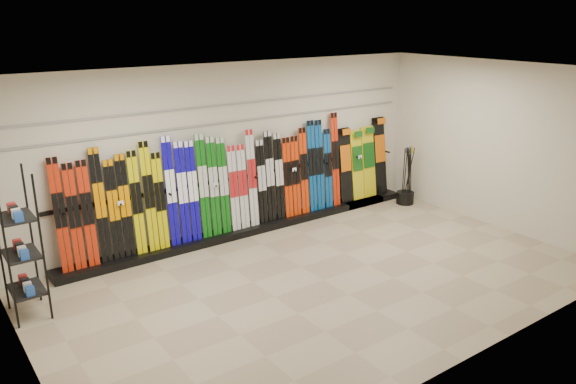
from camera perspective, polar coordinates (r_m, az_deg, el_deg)
floor at (r=8.42m, az=3.67°, el=-8.92°), size 8.00×8.00×0.00m
back_wall at (r=9.85m, az=-5.42°, el=4.30°), size 8.00×0.00×8.00m
left_wall at (r=6.27m, az=-25.77°, el=-5.35°), size 0.00×5.00×5.00m
right_wall at (r=10.79m, az=20.56°, el=4.42°), size 0.00×5.00×5.00m
ceiling at (r=7.57m, az=4.12°, el=11.83°), size 8.00×8.00×0.00m
ski_rack_base at (r=10.21m, az=-3.47°, el=-3.63°), size 8.00×0.40×0.12m
skis at (r=9.62m, az=-7.11°, el=0.50°), size 5.38×0.20×1.83m
snowboards at (r=11.63m, az=7.70°, el=3.07°), size 1.27×0.25×1.60m
accessory_rack at (r=7.89m, az=-25.57°, el=-4.90°), size 0.40×0.60×1.94m
pole_bin at (r=11.88m, az=11.81°, el=-0.56°), size 0.36×0.36×0.25m
ski_poles at (r=11.72m, az=12.10°, el=1.66°), size 0.25×0.21×1.18m
slatwall_rail_0 at (r=9.73m, az=-5.44°, el=7.14°), size 7.60×0.02×0.03m
slatwall_rail_1 at (r=9.68m, az=-5.49°, el=8.89°), size 7.60×0.02×0.03m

